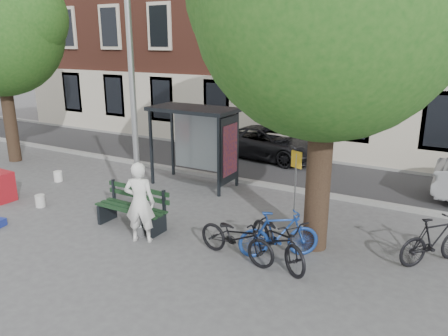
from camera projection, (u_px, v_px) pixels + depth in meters
ground at (141, 235)px, 10.96m from camera, size 90.00×90.00×0.00m
road at (259, 167)px, 16.81m from camera, size 40.00×4.00×0.01m
curb_near at (234, 179)px, 15.12m from camera, size 40.00×0.25×0.12m
curb_far at (279, 154)px, 18.47m from camera, size 40.00×0.25×0.12m
lamppost at (135, 126)px, 10.17m from camera, size 0.28×0.35×6.11m
bus_shelter at (205, 129)px, 14.14m from camera, size 2.85×1.45×2.62m
painter at (140, 202)px, 10.37m from camera, size 0.85×0.73×1.99m
bench at (133, 210)px, 11.31m from camera, size 2.02×0.71×1.03m
bike_a at (237, 237)px, 9.63m from camera, size 2.07×0.99×1.04m
bike_b at (279, 234)px, 9.71m from camera, size 1.79×1.46×1.09m
bike_c at (278, 239)px, 9.47m from camera, size 2.16×1.83×1.11m
bike_d at (435, 240)px, 9.42m from camera, size 1.59×1.69×1.09m
car_dark at (268, 143)px, 17.91m from camera, size 4.88×2.73×1.29m
bucket_b at (40, 201)px, 12.76m from camera, size 0.31×0.31×0.36m
bucket_c at (58, 176)px, 15.06m from camera, size 0.36×0.36×0.36m
notice_sign at (296, 171)px, 11.34m from camera, size 0.33×0.15×1.96m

